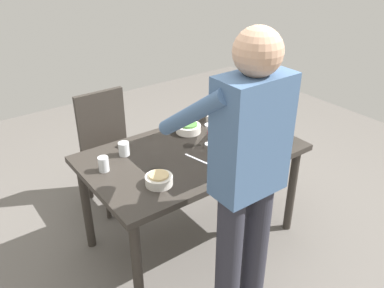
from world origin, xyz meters
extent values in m
plane|color=#66605B|center=(0.00, 0.00, 0.00)|extent=(6.00, 6.00, 0.00)
cube|color=#332D28|center=(0.00, 0.00, 0.71)|extent=(1.43, 0.85, 0.04)
cube|color=#C6AD89|center=(0.00, 0.00, 0.73)|extent=(0.79, 0.72, 0.00)
cylinder|color=#332D28|center=(-0.64, -0.35, 0.35)|extent=(0.06, 0.06, 0.69)
cylinder|color=#332D28|center=(0.64, -0.35, 0.35)|extent=(0.06, 0.06, 0.69)
cylinder|color=#332D28|center=(-0.64, 0.35, 0.35)|extent=(0.06, 0.06, 0.69)
cylinder|color=#332D28|center=(0.64, 0.35, 0.35)|extent=(0.06, 0.06, 0.69)
cube|color=black|center=(0.24, -0.72, 0.45)|extent=(0.40, 0.40, 0.04)
cube|color=#332D28|center=(0.24, -0.90, 0.70)|extent=(0.40, 0.04, 0.45)
cylinder|color=#332D28|center=(0.07, -0.89, 0.23)|extent=(0.04, 0.04, 0.43)
cylinder|color=#332D28|center=(0.41, -0.89, 0.23)|extent=(0.04, 0.04, 0.43)
cylinder|color=#332D28|center=(0.07, -0.55, 0.23)|extent=(0.04, 0.04, 0.43)
cylinder|color=#332D28|center=(0.41, -0.55, 0.23)|extent=(0.04, 0.04, 0.43)
cylinder|color=#2D2D38|center=(0.27, 0.70, 0.44)|extent=(0.14, 0.14, 0.88)
cylinder|color=#2D2D38|center=(0.07, 0.70, 0.44)|extent=(0.14, 0.14, 0.88)
cube|color=#47668E|center=(0.17, 0.70, 1.18)|extent=(0.36, 0.20, 0.60)
sphere|color=tan|center=(0.17, 0.70, 1.58)|extent=(0.22, 0.22, 0.22)
cylinder|color=#47668E|center=(0.34, 0.47, 1.25)|extent=(0.08, 0.52, 0.40)
cylinder|color=#47668E|center=(0.00, 0.47, 1.25)|extent=(0.08, 0.52, 0.40)
cylinder|color=black|center=(-0.61, 0.28, 0.83)|extent=(0.07, 0.07, 0.20)
cylinder|color=black|center=(-0.61, 0.28, 0.97)|extent=(0.03, 0.03, 0.08)
cylinder|color=black|center=(-0.61, 0.28, 1.02)|extent=(0.03, 0.03, 0.02)
cylinder|color=white|center=(-0.15, 0.00, 0.73)|extent=(0.06, 0.06, 0.01)
cylinder|color=white|center=(-0.15, 0.00, 0.77)|extent=(0.01, 0.01, 0.07)
cone|color=white|center=(-0.15, 0.00, 0.84)|extent=(0.07, 0.07, 0.07)
cylinder|color=maroon|center=(-0.15, 0.00, 0.82)|extent=(0.03, 0.03, 0.03)
cylinder|color=silver|center=(0.58, -0.12, 0.78)|extent=(0.06, 0.06, 0.09)
cylinder|color=silver|center=(0.39, -0.22, 0.77)|extent=(0.07, 0.07, 0.09)
cylinder|color=silver|center=(-0.38, 0.28, 0.78)|extent=(0.07, 0.07, 0.11)
cylinder|color=silver|center=(-0.49, -0.23, 0.76)|extent=(0.30, 0.30, 0.05)
cylinder|color=#C6562D|center=(-0.49, -0.23, 0.78)|extent=(0.22, 0.22, 0.03)
cylinder|color=silver|center=(-0.14, -0.24, 0.76)|extent=(0.18, 0.18, 0.05)
cylinder|color=#4C843D|center=(-0.14, -0.24, 0.78)|extent=(0.13, 0.13, 0.03)
cylinder|color=silver|center=(0.39, 0.21, 0.76)|extent=(0.16, 0.16, 0.05)
cylinder|color=tan|center=(0.39, 0.21, 0.78)|extent=(0.12, 0.12, 0.03)
cylinder|color=silver|center=(-0.19, 0.23, 0.74)|extent=(0.23, 0.23, 0.01)
cube|color=silver|center=(0.04, 0.12, 0.73)|extent=(0.06, 0.20, 0.00)
camera|label=1|loc=(1.39, 1.89, 2.04)|focal=37.77mm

